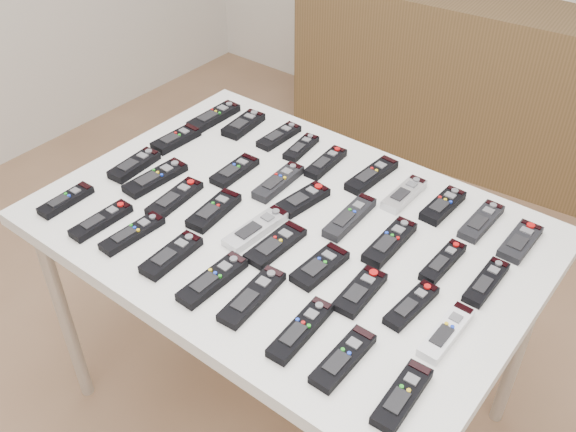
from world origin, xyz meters
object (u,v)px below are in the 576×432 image
Objects in this scene: remote_8 at (481,221)px; remote_23 at (276,245)px; remote_2 at (279,136)px; remote_18 at (134,165)px; remote_36 at (402,396)px; remote_19 at (156,178)px; remote_9 at (520,241)px; remote_14 at (350,217)px; remote_21 at (214,210)px; remote_31 at (171,255)px; remote_34 at (301,330)px; remote_5 at (372,175)px; remote_22 at (256,229)px; remote_28 at (66,200)px; remote_17 at (486,282)px; remote_10 at (176,139)px; remote_27 at (446,332)px; remote_16 at (443,262)px; remote_7 at (443,206)px; sideboard at (457,82)px; remote_33 at (252,296)px; remote_3 at (301,148)px; remote_24 at (320,266)px; table at (288,239)px; remote_26 at (411,305)px; remote_15 at (390,242)px; remote_29 at (101,221)px; remote_32 at (213,280)px; remote_0 at (214,117)px; remote_13 at (303,199)px; remote_4 at (326,163)px; remote_1 at (243,124)px; remote_35 at (343,358)px; remote_25 at (360,291)px; remote_11 at (235,171)px.

remote_8 is 0.98× the size of remote_23.
remote_2 is 0.99× the size of remote_18.
remote_19 is at bearing 164.63° from remote_36.
remote_9 is 0.81× the size of remote_14.
remote_21 is (0.32, -0.01, -0.00)m from remote_18.
remote_34 is at bearing -1.66° from remote_31.
remote_5 is 0.98× the size of remote_22.
remote_18 reaches higher than remote_28.
remote_23 is (-0.03, -0.39, -0.00)m from remote_5.
remote_23 is at bearing -157.00° from remote_17.
remote_10 is 0.89× the size of remote_27.
remote_31 is (-0.52, -0.38, 0.00)m from remote_16.
remote_7 is at bearing 118.98° from remote_27.
remote_33 is at bearing -83.48° from sideboard.
remote_24 reaches higher than remote_3.
remote_26 is (0.40, -0.07, 0.07)m from table.
remote_34 is (-0.00, -0.36, -0.00)m from remote_15.
remote_31 and remote_34 have the same top height.
remote_10 is (-0.23, -0.21, 0.00)m from remote_2.
remote_29 is at bearing -114.10° from remote_3.
remote_32 reaches higher than remote_3.
remote_0 is 0.75m from remote_32.
remote_24 is (0.19, -0.18, 0.00)m from remote_13.
remote_27 is at bearing -25.42° from remote_2.
remote_8 is at bearing 28.99° from remote_19.
remote_34 is (-0.25, -0.38, 0.00)m from remote_17.
remote_1 is at bearing 174.61° from remote_4.
remote_5 is 0.57m from remote_33.
remote_10 is at bearing 151.11° from remote_34.
remote_24 is (-0.12, -0.39, -0.00)m from remote_7.
remote_16 is 1.04× the size of remote_28.
remote_35 is at bearing -31.11° from remote_0.
remote_31 is 0.96× the size of remote_35.
sideboard is 1.46m from remote_2.
remote_22 and remote_26 have the same top height.
remote_33 is (0.51, -0.55, -0.00)m from remote_1.
remote_16 is at bearing 14.16° from table.
remote_25 is at bearing -34.62° from remote_1.
remote_9 is 0.65m from remote_22.
remote_14 is at bearing 1.80° from remote_11.
remote_24 is 0.20m from remote_34.
remote_28 is 0.83× the size of remote_34.
remote_34 is at bearing -91.20° from remote_15.
remote_11 is 0.98× the size of remote_18.
remote_29 is (-0.37, -0.30, 0.07)m from table.
remote_14 is 0.13m from remote_15.
remote_7 is at bearing 21.56° from remote_18.
table is 7.81× the size of remote_18.
remote_2 is at bearing 10.00° from remote_0.
remote_33 is (-0.15, -0.35, -0.00)m from remote_15.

